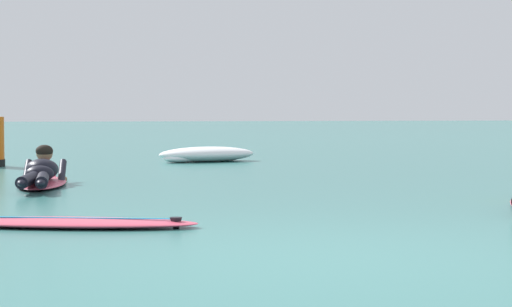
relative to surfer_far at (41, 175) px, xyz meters
The scene contains 4 objects.
ground_plane 4.32m from the surfer_far, 63.87° to the left, with size 120.00×120.00×0.00m, color #387A75.
surfer_far is the anchor object (origin of this frame).
drifting_surfboard 4.15m from the surfer_far, 84.99° to the right, with size 2.21×1.12×0.16m.
whitewater_mid_right 5.79m from the surfer_far, 61.66° to the left, with size 1.98×1.27×0.27m.
Camera 1 is at (-1.47, -5.74, 0.94)m, focal length 66.52 mm.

